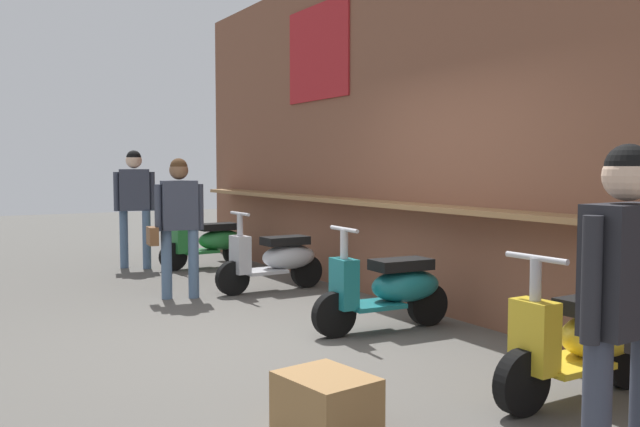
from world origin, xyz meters
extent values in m
plane|color=#56544F|center=(0.00, 0.00, 0.00)|extent=(34.94, 34.94, 0.00)
cube|color=brown|center=(0.00, 2.02, 1.98)|extent=(12.48, 0.25, 3.97)
cube|color=olive|center=(0.00, 1.72, 1.09)|extent=(11.23, 0.36, 0.05)
cube|color=#B22328|center=(-2.66, 1.89, 2.96)|extent=(1.50, 0.02, 1.22)
ellipsoid|color=#237533|center=(-4.45, 1.25, 0.40)|extent=(0.42, 0.72, 0.30)
cube|color=black|center=(-4.45, 1.20, 0.60)|extent=(0.33, 0.57, 0.10)
cube|color=#237533|center=(-4.43, 0.90, 0.25)|extent=(0.41, 0.52, 0.04)
cube|color=#237533|center=(-4.42, 0.60, 0.47)|extent=(0.29, 0.18, 0.44)
cylinder|color=#B7B7BC|center=(-4.42, 0.60, 0.60)|extent=(0.07, 0.07, 0.70)
cylinder|color=#B7B7BC|center=(-4.42, 0.60, 0.95)|extent=(0.46, 0.06, 0.04)
cylinder|color=black|center=(-4.41, 0.50, 0.20)|extent=(0.12, 0.41, 0.40)
cylinder|color=black|center=(-4.47, 1.50, 0.20)|extent=(0.12, 0.41, 0.40)
ellipsoid|color=#B2B5BA|center=(-2.26, 1.25, 0.40)|extent=(0.40, 0.71, 0.30)
cube|color=black|center=(-2.26, 1.20, 0.60)|extent=(0.32, 0.56, 0.10)
cube|color=#B2B5BA|center=(-2.25, 0.90, 0.25)|extent=(0.40, 0.51, 0.04)
cube|color=#B2B5BA|center=(-2.24, 0.60, 0.47)|extent=(0.28, 0.17, 0.44)
cylinder|color=#B7B7BC|center=(-2.24, 0.60, 0.60)|extent=(0.07, 0.07, 0.70)
cylinder|color=#B7B7BC|center=(-2.24, 0.60, 0.95)|extent=(0.46, 0.05, 0.04)
cylinder|color=black|center=(-2.24, 0.50, 0.20)|extent=(0.11, 0.40, 0.40)
cylinder|color=black|center=(-2.27, 1.50, 0.20)|extent=(0.11, 0.40, 0.40)
ellipsoid|color=#197075|center=(0.06, 1.25, 0.40)|extent=(0.42, 0.72, 0.30)
cube|color=black|center=(0.06, 1.20, 0.60)|extent=(0.33, 0.57, 0.10)
cube|color=#197075|center=(0.05, 0.90, 0.25)|extent=(0.41, 0.52, 0.04)
cube|color=#197075|center=(0.03, 0.60, 0.47)|extent=(0.29, 0.18, 0.44)
cylinder|color=#B7B7BC|center=(0.03, 0.60, 0.60)|extent=(0.07, 0.07, 0.70)
cylinder|color=#B7B7BC|center=(0.03, 0.60, 0.95)|extent=(0.46, 0.06, 0.04)
cylinder|color=black|center=(0.02, 0.50, 0.20)|extent=(0.12, 0.40, 0.40)
cylinder|color=black|center=(0.08, 1.50, 0.20)|extent=(0.12, 0.40, 0.40)
ellipsoid|color=gold|center=(2.18, 1.25, 0.40)|extent=(0.39, 0.71, 0.30)
cube|color=black|center=(2.18, 1.20, 0.60)|extent=(0.31, 0.56, 0.10)
cube|color=gold|center=(2.19, 0.90, 0.25)|extent=(0.39, 0.51, 0.04)
cube|color=gold|center=(2.20, 0.60, 0.47)|extent=(0.28, 0.17, 0.44)
cylinder|color=#B7B7BC|center=(2.20, 0.60, 0.60)|extent=(0.07, 0.07, 0.70)
cylinder|color=#B7B7BC|center=(2.20, 0.60, 0.95)|extent=(0.46, 0.05, 0.04)
cylinder|color=black|center=(2.20, 0.50, 0.20)|extent=(0.11, 0.40, 0.40)
cylinder|color=black|center=(2.18, 1.50, 0.20)|extent=(0.11, 0.40, 0.40)
cube|color=#232328|center=(3.24, -0.02, 1.07)|extent=(0.23, 0.41, 0.56)
sphere|color=beige|center=(3.24, -0.02, 1.46)|extent=(0.21, 0.21, 0.21)
sphere|color=black|center=(3.24, -0.02, 1.50)|extent=(0.20, 0.20, 0.20)
cylinder|color=#232328|center=(3.26, -0.25, 1.04)|extent=(0.08, 0.08, 0.52)
cylinder|color=slate|center=(-2.32, 0.06, 0.39)|extent=(0.12, 0.12, 0.78)
cylinder|color=slate|center=(-2.42, -0.22, 0.39)|extent=(0.12, 0.12, 0.78)
cube|color=#383D4C|center=(-2.37, -0.08, 1.06)|extent=(0.25, 0.41, 0.55)
sphere|color=brown|center=(-2.37, -0.08, 1.45)|extent=(0.21, 0.21, 0.21)
sphere|color=#472D19|center=(-2.37, -0.08, 1.49)|extent=(0.20, 0.20, 0.20)
cylinder|color=#383D4C|center=(-2.34, 0.15, 1.04)|extent=(0.08, 0.08, 0.52)
cylinder|color=#383D4C|center=(-2.40, -0.32, 1.04)|extent=(0.08, 0.08, 0.52)
cube|color=brown|center=(-2.39, -0.39, 0.73)|extent=(0.27, 0.13, 0.20)
cylinder|color=slate|center=(-4.80, 0.23, 0.43)|extent=(0.12, 0.12, 0.85)
cylinder|color=slate|center=(-5.03, -0.04, 0.43)|extent=(0.12, 0.12, 0.85)
cube|color=#383D4C|center=(-4.91, 0.10, 1.15)|extent=(0.30, 0.46, 0.60)
sphere|color=beige|center=(-4.91, 0.10, 1.58)|extent=(0.23, 0.23, 0.23)
sphere|color=black|center=(-4.91, 0.10, 1.62)|extent=(0.21, 0.21, 0.21)
cylinder|color=#383D4C|center=(-4.85, 0.34, 1.13)|extent=(0.08, 0.08, 0.57)
cylinder|color=#383D4C|center=(-4.98, -0.15, 1.13)|extent=(0.08, 0.08, 0.57)
cube|color=olive|center=(1.87, -0.68, 0.17)|extent=(0.57, 0.48, 0.34)
camera|label=1|loc=(5.07, -2.58, 1.50)|focal=38.43mm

